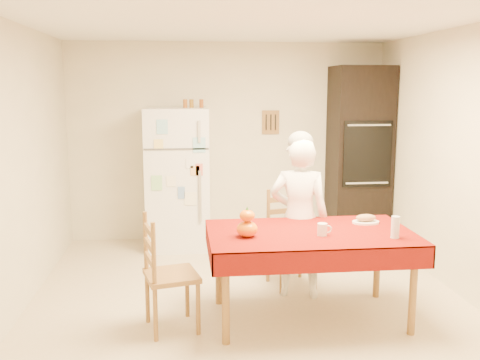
{
  "coord_description": "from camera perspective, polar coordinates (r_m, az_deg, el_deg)",
  "views": [
    {
      "loc": [
        -0.59,
        -4.55,
        1.95
      ],
      "look_at": [
        -0.07,
        0.2,
        1.11
      ],
      "focal_mm": 40.0,
      "sensor_mm": 36.0,
      "label": 1
    }
  ],
  "objects": [
    {
      "name": "chair_left",
      "position": [
        4.37,
        -8.16,
        -9.45
      ],
      "size": [
        0.49,
        0.5,
        0.95
      ],
      "rotation": [
        0.0,
        0.0,
        1.8
      ],
      "color": "brown",
      "rests_on": "floor"
    },
    {
      "name": "refrigerator",
      "position": [
        6.52,
        -6.7,
        0.16
      ],
      "size": [
        0.75,
        0.74,
        1.7
      ],
      "color": "white",
      "rests_on": "floor"
    },
    {
      "name": "coffee_mug",
      "position": [
        4.38,
        8.77,
        -5.23
      ],
      "size": [
        0.08,
        0.08,
        0.1
      ],
      "primitive_type": "cylinder",
      "color": "white",
      "rests_on": "dining_table"
    },
    {
      "name": "bread_loaf",
      "position": [
        4.84,
        13.28,
        -3.94
      ],
      "size": [
        0.18,
        0.1,
        0.06
      ],
      "primitive_type": "ellipsoid",
      "color": "tan",
      "rests_on": "bread_plate"
    },
    {
      "name": "spice_jar_mid",
      "position": [
        6.48,
        -5.2,
        8.13
      ],
      "size": [
        0.05,
        0.05,
        0.1
      ],
      "primitive_type": "cylinder",
      "color": "#875C18",
      "rests_on": "refrigerator"
    },
    {
      "name": "oven_cabinet",
      "position": [
        6.9,
        12.58,
        2.62
      ],
      "size": [
        0.7,
        0.62,
        2.2
      ],
      "color": "black",
      "rests_on": "floor"
    },
    {
      "name": "spice_jar_left",
      "position": [
        6.48,
        -5.87,
        8.12
      ],
      "size": [
        0.05,
        0.05,
        0.1
      ],
      "primitive_type": "cylinder",
      "color": "#99511B",
      "rests_on": "refrigerator"
    },
    {
      "name": "seated_woman",
      "position": [
        4.98,
        6.32,
        -4.07
      ],
      "size": [
        0.62,
        0.48,
        1.5
      ],
      "primitive_type": "imported",
      "rotation": [
        0.0,
        0.0,
        2.89
      ],
      "color": "white",
      "rests_on": "floor"
    },
    {
      "name": "floor",
      "position": [
        4.98,
        1.05,
        -13.1
      ],
      "size": [
        4.5,
        4.5,
        0.0
      ],
      "primitive_type": "plane",
      "color": "#C9B891",
      "rests_on": "ground"
    },
    {
      "name": "dining_table",
      "position": [
        4.51,
        7.5,
        -6.32
      ],
      "size": [
        1.7,
        1.0,
        0.76
      ],
      "color": "brown",
      "rests_on": "floor"
    },
    {
      "name": "pumpkin_upper",
      "position": [
        4.26,
        0.77,
        -3.81
      ],
      "size": [
        0.12,
        0.12,
        0.09
      ],
      "primitive_type": "ellipsoid",
      "color": "#E93605",
      "rests_on": "pumpkin_lower"
    },
    {
      "name": "chair_far",
      "position": [
        5.35,
        5.25,
        -5.75
      ],
      "size": [
        0.5,
        0.49,
        0.95
      ],
      "rotation": [
        0.0,
        0.0,
        0.23
      ],
      "color": "brown",
      "rests_on": "floor"
    },
    {
      "name": "wine_glass",
      "position": [
        4.43,
        16.23,
        -4.85
      ],
      "size": [
        0.07,
        0.07,
        0.18
      ],
      "primitive_type": "cylinder",
      "color": "silver",
      "rests_on": "dining_table"
    },
    {
      "name": "pumpkin_lower",
      "position": [
        4.29,
        0.77,
        -5.24
      ],
      "size": [
        0.17,
        0.17,
        0.13
      ],
      "primitive_type": "ellipsoid",
      "color": "#C84104",
      "rests_on": "dining_table"
    },
    {
      "name": "room_shell",
      "position": [
        4.6,
        1.11,
        5.85
      ],
      "size": [
        4.02,
        4.52,
        2.51
      ],
      "color": "beige",
      "rests_on": "ground"
    },
    {
      "name": "spice_jar_right",
      "position": [
        6.49,
        -4.14,
        8.15
      ],
      "size": [
        0.05,
        0.05,
        0.1
      ],
      "primitive_type": "cylinder",
      "color": "brown",
      "rests_on": "refrigerator"
    },
    {
      "name": "bread_plate",
      "position": [
        4.85,
        13.26,
        -4.4
      ],
      "size": [
        0.24,
        0.24,
        0.02
      ],
      "primitive_type": "cylinder",
      "color": "white",
      "rests_on": "dining_table"
    }
  ]
}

